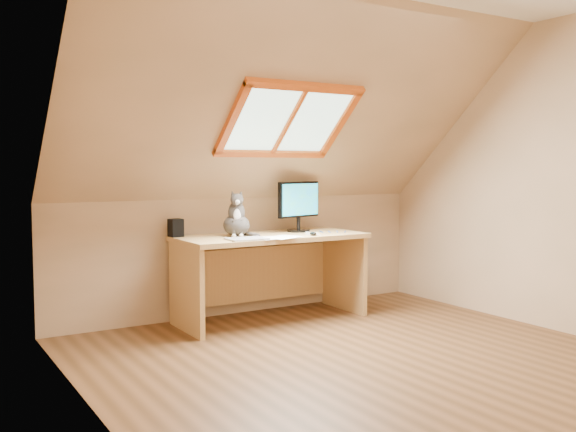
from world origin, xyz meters
TOP-DOWN VIEW (x-y plane):
  - ground at (0.00, 0.00)m, footprint 3.50×3.50m
  - room_shell at (0.00, -0.09)m, footprint 3.52×3.52m
  - desk at (0.04, 1.45)m, footprint 1.56×0.68m
  - monitor at (0.36, 1.46)m, footprint 0.46×0.20m
  - cat at (-0.26, 1.42)m, footprint 0.28×0.30m
  - desk_speaker at (-0.69, 1.63)m, footprint 0.11×0.11m
  - graphics_tablet at (-0.31, 1.15)m, footprint 0.30×0.22m
  - mouse at (0.30, 1.14)m, footprint 0.07×0.10m
  - papers at (0.01, 1.12)m, footprint 0.35×0.30m
  - cables at (0.50, 1.26)m, footprint 0.51×0.26m

SIDE VIEW (x-z plane):
  - ground at x=0.00m, z-range 0.00..0.00m
  - desk at x=0.04m, z-range 0.14..0.85m
  - papers at x=0.01m, z-range 0.71..0.72m
  - cables at x=0.50m, z-range 0.71..0.72m
  - graphics_tablet at x=-0.31m, z-range 0.71..0.72m
  - mouse at x=0.30m, z-range 0.71..0.74m
  - desk_speaker at x=-0.69m, z-range 0.71..0.85m
  - cat at x=-0.26m, z-range 0.66..1.03m
  - monitor at x=0.36m, z-range 0.74..1.17m
  - room_shell at x=0.00m, z-range 0.23..2.64m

